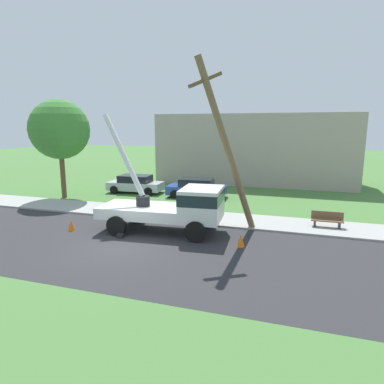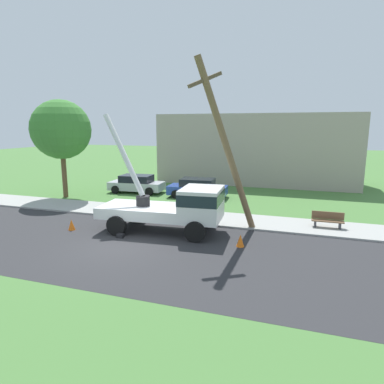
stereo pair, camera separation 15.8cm
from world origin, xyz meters
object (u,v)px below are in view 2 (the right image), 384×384
object	(u,v)px
traffic_cone_ahead	(240,241)
park_bench	(328,220)
leaning_utility_pole	(227,147)
roadside_tree_near	(61,130)
parked_sedan_silver	(137,184)
utility_truck	(176,205)
traffic_cone_behind	(72,225)
parked_sedan_blue	(197,188)

from	to	relation	value
traffic_cone_ahead	park_bench	world-z (taller)	park_bench
leaning_utility_pole	park_bench	distance (m)	6.71
roadside_tree_near	parked_sedan_silver	bearing A→B (deg)	38.05
utility_truck	parked_sedan_silver	size ratio (longest dim) A/B	1.54
traffic_cone_behind	park_bench	size ratio (longest dim) A/B	0.35
roadside_tree_near	traffic_cone_ahead	bearing A→B (deg)	-23.93
traffic_cone_behind	leaning_utility_pole	bearing A→B (deg)	14.25
parked_sedan_silver	park_bench	xyz separation A→B (m)	(14.15, -5.75, -0.25)
traffic_cone_behind	utility_truck	bearing A→B (deg)	14.53
traffic_cone_behind	park_bench	bearing A→B (deg)	19.24
utility_truck	traffic_cone_ahead	xyz separation A→B (m)	(3.45, -1.04, -1.13)
traffic_cone_ahead	park_bench	size ratio (longest dim) A/B	0.35
traffic_cone_behind	parked_sedan_silver	bearing A→B (deg)	98.63
utility_truck	traffic_cone_ahead	world-z (taller)	utility_truck
leaning_utility_pole	traffic_cone_behind	xyz separation A→B (m)	(-7.69, -1.95, -4.04)
parked_sedan_silver	park_bench	distance (m)	15.27
leaning_utility_pole	roadside_tree_near	world-z (taller)	leaning_utility_pole
leaning_utility_pole	parked_sedan_blue	size ratio (longest dim) A/B	1.87
traffic_cone_ahead	traffic_cone_behind	distance (m)	8.77
roadside_tree_near	parked_sedan_blue	bearing A→B (deg)	18.18
utility_truck	parked_sedan_silver	distance (m)	11.15
utility_truck	traffic_cone_behind	distance (m)	5.60
parked_sedan_blue	parked_sedan_silver	bearing A→B (deg)	177.64
traffic_cone_behind	parked_sedan_silver	size ratio (longest dim) A/B	0.12
parked_sedan_silver	roadside_tree_near	size ratio (longest dim) A/B	0.62
park_bench	roadside_tree_near	distance (m)	19.13
leaning_utility_pole	parked_sedan_silver	size ratio (longest dim) A/B	1.87
leaning_utility_pole	traffic_cone_ahead	size ratio (longest dim) A/B	15.09
traffic_cone_ahead	park_bench	xyz separation A→B (m)	(3.85, 4.07, 0.18)
parked_sedan_silver	parked_sedan_blue	bearing A→B (deg)	-2.36
traffic_cone_ahead	parked_sedan_blue	distance (m)	10.85
parked_sedan_silver	park_bench	world-z (taller)	parked_sedan_silver
parked_sedan_silver	parked_sedan_blue	distance (m)	5.26
utility_truck	parked_sedan_blue	xyz separation A→B (m)	(-1.60, 8.55, -0.70)
utility_truck	parked_sedan_blue	bearing A→B (deg)	100.56
traffic_cone_ahead	park_bench	bearing A→B (deg)	46.60
traffic_cone_ahead	roadside_tree_near	size ratio (longest dim) A/B	0.08
utility_truck	leaning_utility_pole	xyz separation A→B (m)	(2.38, 0.58, 2.91)
leaning_utility_pole	roadside_tree_near	xyz separation A→B (m)	(-13.50, 4.85, 0.73)
traffic_cone_ahead	parked_sedan_blue	bearing A→B (deg)	117.73
park_bench	leaning_utility_pole	bearing A→B (deg)	-153.54
traffic_cone_ahead	parked_sedan_blue	world-z (taller)	parked_sedan_blue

